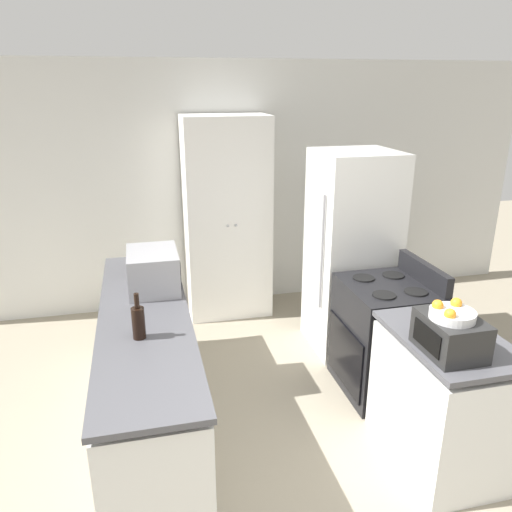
# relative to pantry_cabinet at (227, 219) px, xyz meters

# --- Properties ---
(wall_back) EXTENTS (7.00, 0.06, 2.60)m
(wall_back) POSITION_rel_pantry_cabinet_xyz_m (0.01, 0.31, 0.26)
(wall_back) COLOR silver
(wall_back) RESTS_ON ground_plane
(counter_left) EXTENTS (0.60, 2.42, 0.90)m
(counter_left) POSITION_rel_pantry_cabinet_xyz_m (-0.90, -1.80, -0.60)
(counter_left) COLOR silver
(counter_left) RESTS_ON ground_plane
(counter_right) EXTENTS (0.60, 0.90, 0.90)m
(counter_right) POSITION_rel_pantry_cabinet_xyz_m (0.92, -2.57, -0.60)
(counter_right) COLOR silver
(counter_right) RESTS_ON ground_plane
(pantry_cabinet) EXTENTS (0.86, 0.55, 2.08)m
(pantry_cabinet) POSITION_rel_pantry_cabinet_xyz_m (0.00, 0.00, 0.00)
(pantry_cabinet) COLOR white
(pantry_cabinet) RESTS_ON ground_plane
(stove) EXTENTS (0.66, 0.72, 1.06)m
(stove) POSITION_rel_pantry_cabinet_xyz_m (0.94, -1.74, -0.58)
(stove) COLOR black
(stove) RESTS_ON ground_plane
(refrigerator) EXTENTS (0.71, 0.69, 1.83)m
(refrigerator) POSITION_rel_pantry_cabinet_xyz_m (0.96, -0.99, -0.12)
(refrigerator) COLOR white
(refrigerator) RESTS_ON ground_plane
(microwave) EXTENTS (0.37, 0.48, 0.30)m
(microwave) POSITION_rel_pantry_cabinet_xyz_m (-0.81, -1.39, 0.01)
(microwave) COLOR #939399
(microwave) RESTS_ON counter_left
(wine_bottle) EXTENTS (0.08, 0.08, 0.29)m
(wine_bottle) POSITION_rel_pantry_cabinet_xyz_m (-0.93, -2.14, -0.03)
(wine_bottle) COLOR black
(wine_bottle) RESTS_ON counter_left
(toaster_oven) EXTENTS (0.30, 0.38, 0.22)m
(toaster_oven) POSITION_rel_pantry_cabinet_xyz_m (0.79, -2.73, -0.02)
(toaster_oven) COLOR black
(toaster_oven) RESTS_ON counter_right
(fruit_bowl) EXTENTS (0.25, 0.25, 0.09)m
(fruit_bowl) POSITION_rel_pantry_cabinet_xyz_m (0.77, -2.74, 0.12)
(fruit_bowl) COLOR silver
(fruit_bowl) RESTS_ON toaster_oven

